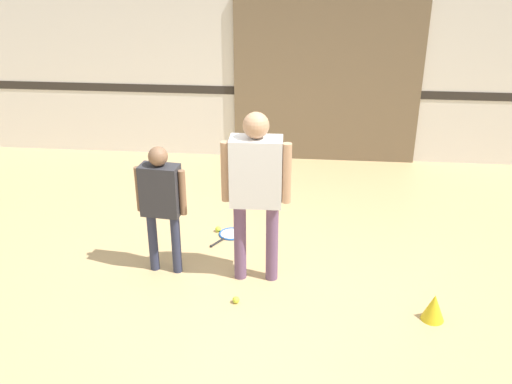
{
  "coord_description": "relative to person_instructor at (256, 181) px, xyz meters",
  "views": [
    {
      "loc": [
        0.57,
        -4.7,
        3.16
      ],
      "look_at": [
        0.1,
        0.11,
        0.94
      ],
      "focal_mm": 40.0,
      "sensor_mm": 36.0,
      "label": 1
    }
  ],
  "objects": [
    {
      "name": "tennis_ball_near_instructor",
      "position": [
        -0.14,
        -0.45,
        -1.03
      ],
      "size": [
        0.07,
        0.07,
        0.07
      ],
      "primitive_type": "sphere",
      "color": "#CCE038",
      "rests_on": "ground_plane"
    },
    {
      "name": "racket_spare_on_floor",
      "position": [
        -0.37,
        0.84,
        -1.05
      ],
      "size": [
        0.4,
        0.52,
        0.03
      ],
      "rotation": [
        0.0,
        0.0,
        4.16
      ],
      "color": "blue",
      "rests_on": "ground_plane"
    },
    {
      "name": "person_instructor",
      "position": [
        0.0,
        0.0,
        0.0
      ],
      "size": [
        0.65,
        0.28,
        1.71
      ],
      "rotation": [
        0.0,
        0.0,
        0.03
      ],
      "color": "#6B4C70",
      "rests_on": "ground_plane"
    },
    {
      "name": "wall_back",
      "position": [
        -0.1,
        3.41,
        0.54
      ],
      "size": [
        16.0,
        0.07,
        3.2
      ],
      "color": "silver",
      "rests_on": "ground_plane"
    },
    {
      "name": "person_student_left",
      "position": [
        -0.93,
        0.05,
        -0.23
      ],
      "size": [
        0.51,
        0.24,
        1.34
      ],
      "rotation": [
        0.0,
        0.0,
        -0.1
      ],
      "color": "#2D334C",
      "rests_on": "ground_plane"
    },
    {
      "name": "ground_plane",
      "position": [
        -0.1,
        -0.11,
        -1.06
      ],
      "size": [
        16.0,
        16.0,
        0.0
      ],
      "primitive_type": "plane",
      "color": "tan"
    },
    {
      "name": "wall_panel",
      "position": [
        0.7,
        3.35,
        0.13
      ],
      "size": [
        2.68,
        0.05,
        2.38
      ],
      "color": "#756047",
      "rests_on": "ground_plane"
    },
    {
      "name": "tennis_ball_by_spare_racket",
      "position": [
        -0.53,
        0.91,
        -1.03
      ],
      "size": [
        0.07,
        0.07,
        0.07
      ],
      "primitive_type": "sphere",
      "color": "#CCE038",
      "rests_on": "ground_plane"
    },
    {
      "name": "training_cone",
      "position": [
        1.63,
        -0.52,
        -0.93
      ],
      "size": [
        0.21,
        0.21,
        0.26
      ],
      "color": "yellow",
      "rests_on": "ground_plane"
    }
  ]
}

